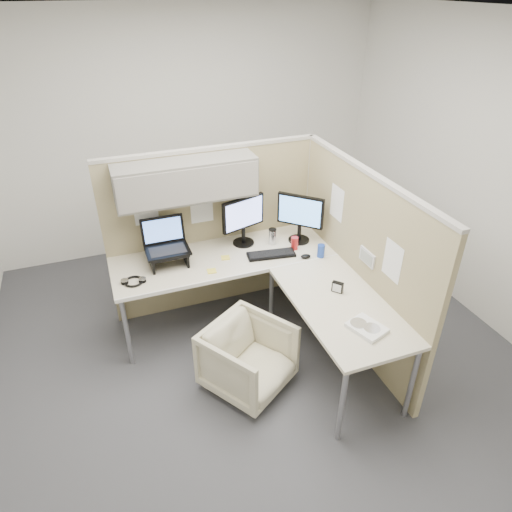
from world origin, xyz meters
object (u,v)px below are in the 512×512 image
object	(u,v)px
desk	(264,279)
keyboard	(271,255)
monitor_left	(243,217)
office_chair	(248,355)

from	to	relation	value
desk	keyboard	world-z (taller)	keyboard
monitor_left	desk	bearing A→B (deg)	-108.50
desk	keyboard	xyz separation A→B (m)	(0.17, 0.27, 0.05)
office_chair	monitor_left	bearing A→B (deg)	39.52
desk	keyboard	bearing A→B (deg)	56.63
desk	monitor_left	distance (m)	0.65
monitor_left	keyboard	xyz separation A→B (m)	(0.16, -0.30, -0.26)
desk	office_chair	size ratio (longest dim) A/B	3.21
office_chair	keyboard	size ratio (longest dim) A/B	1.45
monitor_left	keyboard	distance (m)	0.43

